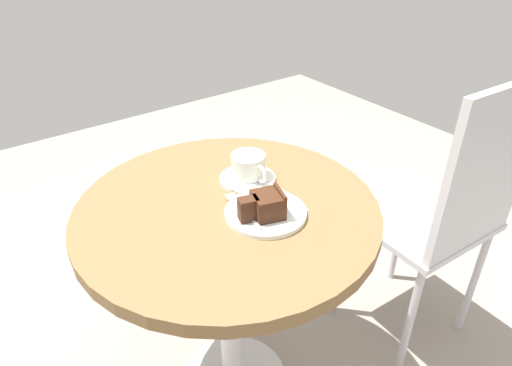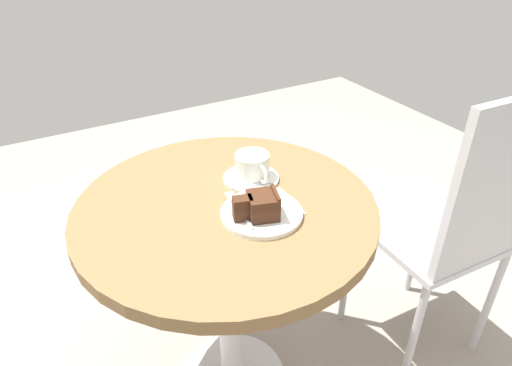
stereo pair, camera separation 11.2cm
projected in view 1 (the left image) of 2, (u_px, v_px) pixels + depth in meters
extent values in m
cylinder|color=brown|center=(227.00, 211.00, 1.12)|extent=(0.74, 0.74, 0.03)
cylinder|color=silver|center=(231.00, 308.00, 1.30)|extent=(0.07, 0.07, 0.64)
cylinder|color=silver|center=(247.00, 179.00, 1.21)|extent=(0.15, 0.15, 0.01)
cylinder|color=silver|center=(248.00, 166.00, 1.19)|extent=(0.09, 0.09, 0.06)
cylinder|color=#D6B789|center=(248.00, 155.00, 1.18)|extent=(0.08, 0.08, 0.00)
torus|color=silver|center=(260.00, 174.00, 1.16)|extent=(0.05, 0.01, 0.05)
cube|color=silver|center=(252.00, 185.00, 1.17)|extent=(0.03, 0.08, 0.00)
ellipsoid|color=silver|center=(233.00, 188.00, 1.16)|extent=(0.02, 0.02, 0.00)
cylinder|color=silver|center=(266.00, 213.00, 1.07)|extent=(0.19, 0.19, 0.01)
cube|color=#422619|center=(268.00, 211.00, 1.05)|extent=(0.09, 0.08, 0.02)
cube|color=#422619|center=(250.00, 214.00, 1.04)|extent=(0.04, 0.05, 0.02)
cube|color=#422314|center=(268.00, 206.00, 1.04)|extent=(0.09, 0.08, 0.01)
cube|color=#422314|center=(250.00, 209.00, 1.03)|extent=(0.04, 0.05, 0.01)
cube|color=#422619|center=(268.00, 201.00, 1.04)|extent=(0.09, 0.08, 0.02)
cube|color=#422619|center=(250.00, 204.00, 1.02)|extent=(0.04, 0.05, 0.02)
cube|color=#422314|center=(268.00, 196.00, 1.03)|extent=(0.09, 0.08, 0.01)
cube|color=#422314|center=(250.00, 199.00, 1.02)|extent=(0.04, 0.05, 0.01)
cube|color=#422314|center=(280.00, 201.00, 1.05)|extent=(0.07, 0.03, 0.06)
cube|color=silver|center=(248.00, 215.00, 1.05)|extent=(0.12, 0.02, 0.00)
cube|color=silver|center=(233.00, 199.00, 1.11)|extent=(0.04, 0.03, 0.00)
cube|color=tan|center=(271.00, 206.00, 1.11)|extent=(0.14, 0.14, 0.00)
cube|color=tan|center=(266.00, 207.00, 1.10)|extent=(0.13, 0.13, 0.00)
cylinder|color=#BCBCC1|center=(399.00, 233.00, 1.77)|extent=(0.02, 0.02, 0.46)
cylinder|color=#BCBCC1|center=(337.00, 264.00, 1.62)|extent=(0.02, 0.02, 0.46)
cylinder|color=#BCBCC1|center=(474.00, 282.00, 1.54)|extent=(0.02, 0.02, 0.46)
cylinder|color=#BCBCC1|center=(409.00, 324.00, 1.39)|extent=(0.02, 0.02, 0.46)
cube|color=#BCBCC1|center=(417.00, 217.00, 1.45)|extent=(0.40, 0.40, 0.02)
cube|color=#BCBCC1|center=(488.00, 172.00, 1.20)|extent=(0.04, 0.36, 0.48)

